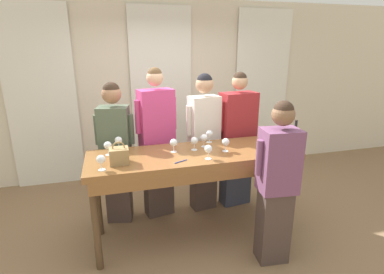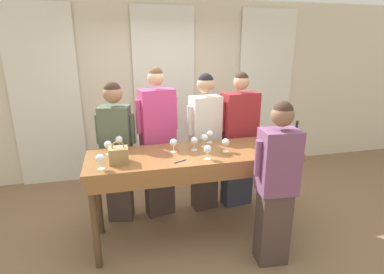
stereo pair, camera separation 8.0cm
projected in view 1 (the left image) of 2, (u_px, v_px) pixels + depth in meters
ground_plane at (194, 234)px, 3.49m from camera, size 18.00×18.00×0.00m
wall_back at (161, 90)px, 4.89m from camera, size 12.00×0.06×2.80m
curtain_panel_left at (42, 99)px, 4.39m from camera, size 0.98×0.03×2.69m
curtain_panel_center at (162, 94)px, 4.85m from camera, size 0.98×0.03×2.69m
curtain_panel_right at (261, 90)px, 5.30m from camera, size 0.98×0.03×2.69m
tasting_bar at (194, 162)px, 3.20m from camera, size 2.23×0.74×1.01m
wine_bottle at (294, 140)px, 3.19m from camera, size 0.08×0.08×0.34m
handbag at (119, 156)px, 2.87m from camera, size 0.18×0.15×0.22m
wine_glass_front_left at (174, 143)px, 3.17m from camera, size 0.08×0.08×0.15m
wine_glass_front_mid at (208, 149)px, 2.98m from camera, size 0.08×0.08×0.15m
wine_glass_front_right at (282, 140)px, 3.26m from camera, size 0.08×0.08×0.15m
wine_glass_center_left at (101, 160)px, 2.71m from camera, size 0.08×0.08×0.15m
wine_glass_center_mid at (108, 146)px, 3.09m from camera, size 0.08×0.08×0.15m
wine_glass_center_right at (226, 142)px, 3.20m from camera, size 0.08×0.08×0.15m
wine_glass_back_left at (194, 141)px, 3.24m from camera, size 0.08×0.08×0.15m
wine_glass_back_mid at (204, 138)px, 3.34m from camera, size 0.08×0.08×0.15m
wine_glass_back_right at (209, 134)px, 3.50m from camera, size 0.08×0.08×0.15m
wine_glass_near_host at (118, 141)px, 3.25m from camera, size 0.08×0.08×0.15m
pen at (181, 161)px, 2.93m from camera, size 0.14×0.07×0.01m
guest_olive_jacket at (116, 152)px, 3.54m from camera, size 0.46×0.33×1.72m
guest_pink_top at (157, 143)px, 3.65m from camera, size 0.52×0.30×1.87m
guest_cream_sweater at (204, 141)px, 3.81m from camera, size 0.49×0.28×1.79m
guest_striped_shirt at (237, 140)px, 3.93m from camera, size 0.57×0.30×1.79m
host_pouring at (277, 183)px, 2.84m from camera, size 0.46×0.30×1.64m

